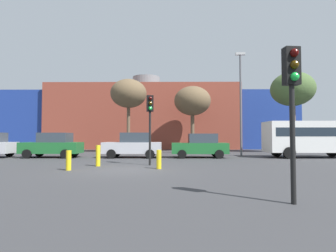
{
  "coord_description": "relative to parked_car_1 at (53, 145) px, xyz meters",
  "views": [
    {
      "loc": [
        2.11,
        -13.01,
        1.56
      ],
      "look_at": [
        1.93,
        6.99,
        2.36
      ],
      "focal_mm": 29.09,
      "sensor_mm": 36.0,
      "label": 1
    }
  ],
  "objects": [
    {
      "name": "bollard_yellow_2",
      "position": [
        4.15,
        -7.81,
        -0.47
      ],
      "size": [
        0.24,
        0.24,
        0.93
      ],
      "primitive_type": "cylinder",
      "color": "yellow",
      "rests_on": "ground_plane"
    },
    {
      "name": "street_lamp",
      "position": [
        14.73,
        1.84,
        3.89
      ],
      "size": [
        0.8,
        0.24,
        8.57
      ],
      "color": "#59595E",
      "rests_on": "ground_plane"
    },
    {
      "name": "traffic_light_island",
      "position": [
        7.79,
        -5.54,
        1.91
      ],
      "size": [
        0.41,
        0.39,
        3.87
      ],
      "rotation": [
        0.0,
        0.0,
        -1.34
      ],
      "color": "black",
      "rests_on": "ground_plane"
    },
    {
      "name": "parked_car_1",
      "position": [
        0.0,
        0.0,
        0.0
      ],
      "size": [
        4.32,
        2.12,
        1.87
      ],
      "rotation": [
        0.0,
        0.0,
        3.14
      ],
      "color": "#1E662D",
      "rests_on": "ground_plane"
    },
    {
      "name": "parked_car_2",
      "position": [
        6.12,
        -0.0,
        0.0
      ],
      "size": [
        4.34,
        2.13,
        1.88
      ],
      "rotation": [
        0.0,
        0.0,
        3.14
      ],
      "color": "silver",
      "rests_on": "ground_plane"
    },
    {
      "name": "traffic_light_near_right",
      "position": [
        11.8,
        -14.15,
        1.79
      ],
      "size": [
        0.38,
        0.38,
        3.69
      ],
      "rotation": [
        0.0,
        0.0,
        -1.47
      ],
      "color": "black",
      "rests_on": "ground_plane"
    },
    {
      "name": "parked_car_3",
      "position": [
        11.16,
        0.0,
        -0.03
      ],
      "size": [
        4.17,
        2.04,
        1.81
      ],
      "rotation": [
        0.0,
        0.0,
        3.14
      ],
      "color": "#1E662D",
      "rests_on": "ground_plane"
    },
    {
      "name": "white_bus",
      "position": [
        19.6,
        0.14,
        0.69
      ],
      "size": [
        6.8,
        2.62,
        2.72
      ],
      "rotation": [
        0.0,
        0.0,
        3.14
      ],
      "color": "white",
      "rests_on": "ground_plane"
    },
    {
      "name": "bare_tree_0",
      "position": [
        4.69,
        6.76,
        4.97
      ],
      "size": [
        3.64,
        3.64,
        7.41
      ],
      "color": "brown",
      "rests_on": "ground_plane"
    },
    {
      "name": "bollard_yellow_1",
      "position": [
        8.36,
        -7.19,
        -0.47
      ],
      "size": [
        0.24,
        0.24,
        0.92
      ],
      "primitive_type": "cylinder",
      "color": "yellow",
      "rests_on": "ground_plane"
    },
    {
      "name": "bollard_yellow_0",
      "position": [
        5.06,
        -6.02,
        -0.37
      ],
      "size": [
        0.24,
        0.24,
        1.12
      ],
      "primitive_type": "cylinder",
      "color": "yellow",
      "rests_on": "ground_plane"
    },
    {
      "name": "building_backdrop",
      "position": [
        5.34,
        19.45,
        3.17
      ],
      "size": [
        40.22,
        12.93,
        10.41
      ],
      "color": "brown",
      "rests_on": "ground_plane"
    },
    {
      "name": "ground_plane",
      "position": [
        6.81,
        -7.54,
        -0.93
      ],
      "size": [
        200.0,
        200.0,
        0.0
      ],
      "primitive_type": "plane",
      "color": "#38383A"
    },
    {
      "name": "bare_tree_1",
      "position": [
        11.38,
        9.72,
        4.61
      ],
      "size": [
        4.08,
        4.08,
        7.22
      ],
      "color": "brown",
      "rests_on": "ground_plane"
    },
    {
      "name": "bare_tree_2",
      "position": [
        21.19,
        6.69,
        5.37
      ],
      "size": [
        4.28,
        4.28,
        8.08
      ],
      "color": "brown",
      "rests_on": "ground_plane"
    }
  ]
}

